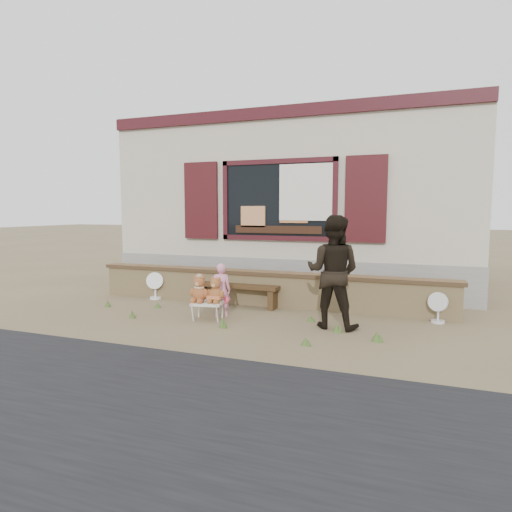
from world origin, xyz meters
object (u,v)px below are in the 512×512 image
at_px(bench, 237,290).
at_px(teddy_bear_left, 200,288).
at_px(child, 221,290).
at_px(adult, 333,272).
at_px(folding_chair, 208,304).
at_px(teddy_bear_right, 216,289).

relative_size(bench, teddy_bear_left, 3.73).
relative_size(bench, child, 1.82).
xyz_separation_m(teddy_bear_left, adult, (2.18, 0.27, 0.35)).
bearing_deg(teddy_bear_left, adult, -3.65).
xyz_separation_m(bench, folding_chair, (-0.06, -1.13, -0.04)).
bearing_deg(bench, folding_chair, -90.63).
xyz_separation_m(teddy_bear_right, child, (-0.01, 0.23, -0.05)).
distance_m(folding_chair, adult, 2.15).
height_order(bench, teddy_bear_left, teddy_bear_left).
height_order(bench, teddy_bear_right, teddy_bear_right).
height_order(folding_chair, adult, adult).
bearing_deg(folding_chair, teddy_bear_right, -0.00).
bearing_deg(child, teddy_bear_left, 28.95).
relative_size(bench, teddy_bear_right, 3.93).
height_order(folding_chair, teddy_bear_right, teddy_bear_right).
height_order(bench, adult, adult).
height_order(folding_chair, child, child).
bearing_deg(adult, teddy_bear_right, 12.15).
relative_size(bench, adult, 0.97).
relative_size(folding_chair, child, 0.61).
distance_m(bench, teddy_bear_left, 1.20).
xyz_separation_m(bench, adult, (1.98, -0.89, 0.57)).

